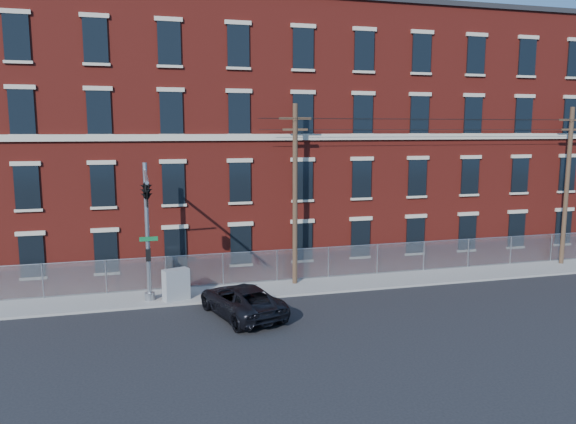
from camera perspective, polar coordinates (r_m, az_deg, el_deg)
The scene contains 10 objects.
ground at distance 25.88m, azimuth -0.19°, elevation -11.19°, with size 140.00×140.00×0.00m, color black.
sidewalk at distance 34.98m, azimuth 17.06°, elevation -6.21°, with size 65.00×3.00×0.12m, color gray.
mill_building at distance 41.69m, azimuth 10.99°, elevation 7.58°, with size 55.30×14.32×16.30m.
chain_link_fence at distance 35.82m, azimuth 16.03°, elevation -4.18°, with size 59.06×0.06×1.85m.
traffic_signal_mast at distance 25.95m, azimuth -14.38°, elevation 0.86°, with size 0.90×6.75×7.00m.
utility_pole_near at distance 30.48m, azimuth 0.73°, elevation 2.14°, with size 1.80×0.28×10.00m.
utility_pole_mid at distance 39.37m, azimuth 26.86°, elevation 2.67°, with size 1.80×0.28×10.00m.
overhead_wires at distance 39.23m, azimuth 27.24°, elevation 8.16°, with size 40.00×0.62×0.62m.
pickup_truck at distance 26.44m, azimuth -4.83°, elevation -9.06°, with size 2.50×5.43×1.51m, color black.
utility_cabinet at distance 28.87m, azimuth -11.49°, elevation -7.35°, with size 1.28×0.64×1.60m, color gray.
Camera 1 is at (-6.25, -23.55, 8.73)m, focal length 34.43 mm.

